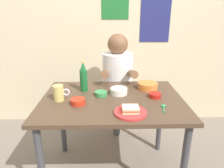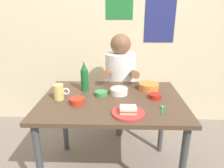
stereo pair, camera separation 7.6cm
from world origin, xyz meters
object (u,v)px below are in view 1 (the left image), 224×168
object	(u,v)px
stool	(117,107)
plate_orange	(130,112)
beer_bottle	(84,77)
dining_table	(112,109)
rice_bowl_white	(119,91)
person_seated	(118,73)
beer_mug	(59,93)
sandwich	(130,109)

from	to	relation	value
stool	plate_orange	world-z (taller)	plate_orange
stool	beer_bottle	distance (m)	0.75
stool	beer_bottle	size ratio (longest dim) A/B	1.72
dining_table	rice_bowl_white	world-z (taller)	rice_bowl_white
rice_bowl_white	person_seated	bearing A→B (deg)	88.46
person_seated	plate_orange	bearing A→B (deg)	-87.07
beer_mug	rice_bowl_white	distance (m)	0.48
stool	rice_bowl_white	xyz separation A→B (m)	(-0.01, -0.54, 0.42)
rice_bowl_white	beer_bottle	bearing A→B (deg)	164.82
dining_table	beer_mug	world-z (taller)	beer_mug
person_seated	beer_mug	distance (m)	0.81
person_seated	rice_bowl_white	distance (m)	0.53
plate_orange	sandwich	size ratio (longest dim) A/B	2.00
plate_orange	beer_mug	world-z (taller)	beer_mug
dining_table	person_seated	bearing A→B (deg)	83.47
stool	sandwich	xyz separation A→B (m)	(0.04, -0.89, 0.42)
sandwich	beer_mug	bearing A→B (deg)	156.65
dining_table	beer_bottle	xyz separation A→B (m)	(-0.24, 0.17, 0.21)
person_seated	beer_bottle	world-z (taller)	person_seated
beer_mug	rice_bowl_white	size ratio (longest dim) A/B	0.90
dining_table	sandwich	size ratio (longest dim) A/B	10.00
beer_bottle	rice_bowl_white	bearing A→B (deg)	-15.18
stool	beer_mug	xyz separation A→B (m)	(-0.47, -0.66, 0.45)
beer_mug	beer_bottle	distance (m)	0.27
stool	person_seated	size ratio (longest dim) A/B	0.63
stool	rice_bowl_white	world-z (taller)	rice_bowl_white
person_seated	beer_mug	xyz separation A→B (m)	(-0.47, -0.65, 0.03)
beer_mug	stool	bearing A→B (deg)	54.36
stool	person_seated	bearing A→B (deg)	-90.00
dining_table	beer_bottle	distance (m)	0.36
stool	beer_mug	bearing A→B (deg)	-125.64
dining_table	beer_mug	xyz separation A→B (m)	(-0.40, -0.03, 0.15)
person_seated	sandwich	xyz separation A→B (m)	(0.04, -0.87, 0.01)
plate_orange	sandwich	world-z (taller)	sandwich
stool	rice_bowl_white	bearing A→B (deg)	-91.51
plate_orange	rice_bowl_white	distance (m)	0.35
person_seated	rice_bowl_white	xyz separation A→B (m)	(-0.01, -0.53, 0.00)
plate_orange	sandwich	bearing A→B (deg)	0.00
dining_table	plate_orange	bearing A→B (deg)	-65.65
dining_table	person_seated	size ratio (longest dim) A/B	1.53
stool	person_seated	world-z (taller)	person_seated
stool	plate_orange	xyz separation A→B (m)	(0.04, -0.89, 0.40)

